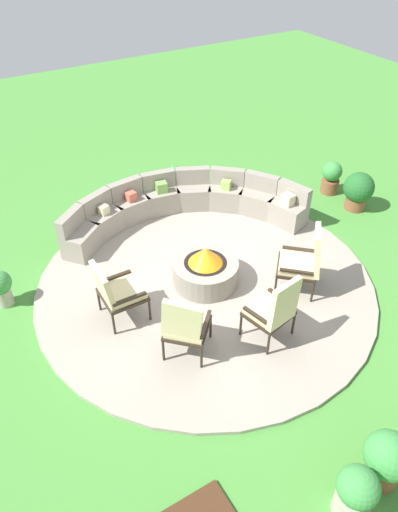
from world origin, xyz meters
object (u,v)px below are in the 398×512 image
(potted_plant_1, at_px, (331,176))
(potted_plant_5, at_px, (175,177))
(lounge_chair_front_left, at_px, (116,290))
(fire_pit, at_px, (205,269))
(lounge_chair_back_right, at_px, (305,260))
(curved_stone_bench, at_px, (182,206))
(potted_plant_4, at_px, (388,458))
(lounge_chair_front_right, at_px, (185,325))
(potted_plant_0, at_px, (358,190))
(potted_plant_2, at_px, (1,287))
(lounge_chair_back_left, at_px, (275,309))
(potted_plant_3, at_px, (356,493))

(potted_plant_1, height_order, potted_plant_5, potted_plant_1)
(potted_plant_1, bearing_deg, potted_plant_5, 146.82)
(lounge_chair_front_left, distance_m, potted_plant_1, 5.38)
(fire_pit, bearing_deg, lounge_chair_back_right, -36.02)
(curved_stone_bench, distance_m, potted_plant_4, 5.50)
(lounge_chair_front_right, distance_m, potted_plant_0, 5.00)
(fire_pit, bearing_deg, potted_plant_2, 157.43)
(curved_stone_bench, distance_m, lounge_chair_back_left, 3.29)
(potted_plant_2, bearing_deg, potted_plant_4, -59.66)
(potted_plant_0, xyz_separation_m, potted_plant_5, (-2.71, 2.50, -0.13))
(potted_plant_0, bearing_deg, potted_plant_5, 137.28)
(lounge_chair_back_right, bearing_deg, potted_plant_2, 106.05)
(lounge_chair_front_right, xyz_separation_m, potted_plant_3, (0.45, -2.66, -0.24))
(lounge_chair_front_left, height_order, potted_plant_0, lounge_chair_front_left)
(potted_plant_4, height_order, potted_plant_5, potted_plant_4)
(potted_plant_3, xyz_separation_m, potted_plant_5, (1.59, 6.71, -0.10))
(potted_plant_0, distance_m, potted_plant_4, 5.59)
(potted_plant_1, distance_m, potted_plant_3, 6.55)
(potted_plant_1, bearing_deg, lounge_chair_front_right, -154.24)
(potted_plant_5, bearing_deg, lounge_chair_front_right, -116.69)
(potted_plant_0, xyz_separation_m, potted_plant_3, (-4.30, -4.21, -0.03))
(potted_plant_2, bearing_deg, potted_plant_1, -0.37)
(lounge_chair_back_right, xyz_separation_m, potted_plant_2, (-4.11, 2.09, -0.28))
(potted_plant_2, relative_size, potted_plant_5, 1.16)
(lounge_chair_back_right, height_order, potted_plant_1, lounge_chair_back_right)
(fire_pit, xyz_separation_m, lounge_chair_back_left, (0.18, -1.49, 0.30))
(lounge_chair_front_right, xyz_separation_m, lounge_chair_back_right, (2.23, 0.24, 0.00))
(fire_pit, distance_m, lounge_chair_back_right, 1.54)
(fire_pit, xyz_separation_m, potted_plant_2, (-2.89, 1.20, 0.03))
(lounge_chair_back_right, relative_size, potted_plant_2, 1.87)
(potted_plant_1, bearing_deg, lounge_chair_back_left, -143.32)
(lounge_chair_back_left, bearing_deg, lounge_chair_front_left, 125.97)
(lounge_chair_front_right, bearing_deg, potted_plant_5, 107.71)
(fire_pit, height_order, potted_plant_1, fire_pit)
(lounge_chair_front_left, xyz_separation_m, lounge_chair_back_left, (1.68, -1.47, 0.03))
(lounge_chair_front_left, height_order, potted_plant_2, lounge_chair_front_left)
(lounge_chair_front_left, bearing_deg, potted_plant_5, 139.38)
(curved_stone_bench, relative_size, potted_plant_0, 5.60)
(lounge_chair_back_right, height_order, potted_plant_4, lounge_chair_back_right)
(curved_stone_bench, height_order, potted_plant_1, curved_stone_bench)
(lounge_chair_front_left, bearing_deg, fire_pit, 90.90)
(potted_plant_1, bearing_deg, potted_plant_4, -127.70)
(lounge_chair_front_left, xyz_separation_m, lounge_chair_front_right, (0.50, -1.11, 0.04))
(fire_pit, height_order, potted_plant_4, fire_pit)
(lounge_chair_front_left, relative_size, lounge_chair_front_right, 0.87)
(potted_plant_0, relative_size, potted_plant_2, 1.25)
(lounge_chair_back_right, distance_m, potted_plant_2, 4.62)
(fire_pit, bearing_deg, lounge_chair_back_left, -83.05)
(potted_plant_0, relative_size, potted_plant_4, 1.04)
(potted_plant_1, distance_m, potted_plant_4, 6.15)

